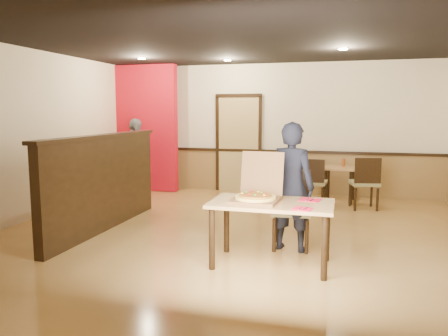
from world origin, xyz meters
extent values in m
plane|color=tan|center=(0.00, 0.00, 0.00)|extent=(7.00, 7.00, 0.00)
plane|color=black|center=(0.00, 0.00, 2.80)|extent=(7.00, 7.00, 0.00)
plane|color=beige|center=(0.00, 3.50, 1.40)|extent=(7.00, 0.00, 7.00)
plane|color=beige|center=(-3.50, 0.00, 1.40)|extent=(0.00, 7.00, 7.00)
cube|color=olive|center=(0.00, 3.47, 0.45)|extent=(7.00, 0.04, 0.90)
cube|color=black|center=(0.00, 3.45, 0.92)|extent=(7.00, 0.06, 0.06)
cube|color=tan|center=(-0.80, 3.46, 1.05)|extent=(0.90, 0.06, 2.10)
cube|color=black|center=(-2.00, -0.20, 0.70)|extent=(0.14, 3.00, 1.40)
cube|color=black|center=(-2.00, -0.20, 1.42)|extent=(0.20, 3.10, 0.05)
cube|color=#B70D1C|center=(-2.90, 3.00, 1.40)|extent=(1.60, 0.20, 2.78)
cylinder|color=#F7EEAD|center=(-2.30, 1.80, 2.78)|extent=(0.14, 0.14, 0.02)
cylinder|color=#F7EEAD|center=(-0.80, 2.50, 2.78)|extent=(0.14, 0.14, 0.02)
cylinder|color=#F7EEAD|center=(1.40, 1.50, 2.78)|extent=(0.14, 0.14, 0.02)
cube|color=tan|center=(0.69, -1.06, 0.73)|extent=(1.41, 0.81, 0.04)
cylinder|color=black|center=(0.07, -1.38, 0.36)|extent=(0.07, 0.07, 0.71)
cylinder|color=black|center=(0.07, -0.74, 0.36)|extent=(0.07, 0.07, 0.71)
cylinder|color=black|center=(1.31, -1.37, 0.36)|extent=(0.07, 0.07, 0.71)
cylinder|color=black|center=(1.31, -0.73, 0.36)|extent=(0.07, 0.07, 0.71)
cube|color=olive|center=(0.84, -0.35, 0.50)|extent=(0.54, 0.54, 0.06)
cube|color=black|center=(0.82, -0.13, 0.77)|extent=(0.48, 0.08, 0.48)
cylinder|color=black|center=(0.65, -0.58, 0.22)|extent=(0.05, 0.05, 0.43)
cylinder|color=black|center=(0.62, -0.17, 0.22)|extent=(0.05, 0.05, 0.43)
cylinder|color=black|center=(1.06, -0.54, 0.22)|extent=(0.05, 0.05, 0.43)
cylinder|color=black|center=(1.02, -0.13, 0.22)|extent=(0.05, 0.05, 0.43)
cube|color=olive|center=(0.94, 2.34, 0.45)|extent=(0.49, 0.49, 0.06)
cube|color=black|center=(0.92, 2.13, 0.70)|extent=(0.43, 0.08, 0.43)
cylinder|color=black|center=(1.14, 2.51, 0.20)|extent=(0.04, 0.04, 0.39)
cylinder|color=black|center=(1.11, 2.14, 0.20)|extent=(0.04, 0.04, 0.39)
cylinder|color=black|center=(0.77, 2.54, 0.20)|extent=(0.04, 0.04, 0.39)
cylinder|color=black|center=(0.74, 2.17, 0.20)|extent=(0.04, 0.04, 0.39)
cube|color=olive|center=(1.84, 2.34, 0.48)|extent=(0.57, 0.57, 0.06)
cube|color=black|center=(1.89, 2.12, 0.74)|extent=(0.46, 0.14, 0.46)
cylinder|color=black|center=(1.99, 2.57, 0.21)|extent=(0.05, 0.05, 0.42)
cylinder|color=black|center=(2.08, 2.19, 0.21)|extent=(0.05, 0.05, 0.42)
cylinder|color=black|center=(1.61, 2.49, 0.21)|extent=(0.05, 0.05, 0.42)
cylinder|color=black|center=(1.69, 2.10, 0.21)|extent=(0.05, 0.05, 0.42)
cube|color=tan|center=(1.39, 2.89, 0.67)|extent=(0.70, 0.70, 0.04)
cylinder|color=black|center=(1.13, 2.66, 0.33)|extent=(0.07, 0.07, 0.65)
cylinder|color=black|center=(1.17, 3.15, 0.33)|extent=(0.07, 0.07, 0.65)
cylinder|color=black|center=(1.62, 2.63, 0.33)|extent=(0.07, 0.07, 0.65)
cylinder|color=black|center=(1.65, 3.11, 0.33)|extent=(0.07, 0.07, 0.65)
imported|color=black|center=(0.84, -0.43, 0.83)|extent=(0.67, 0.50, 1.66)
imported|color=gray|center=(-2.80, 2.41, 0.82)|extent=(0.44, 0.98, 1.64)
cube|color=brown|center=(0.51, -1.11, 0.77)|extent=(0.55, 0.55, 0.04)
cube|color=brown|center=(0.53, -0.80, 1.05)|extent=(0.53, 0.13, 0.51)
cylinder|color=#EFCC57|center=(0.51, -1.11, 0.81)|extent=(0.62, 0.62, 0.03)
cube|color=red|center=(1.07, -1.33, 0.75)|extent=(0.23, 0.23, 0.00)
cylinder|color=silver|center=(1.04, -1.33, 0.76)|extent=(0.04, 0.17, 0.01)
cube|color=silver|center=(1.10, -1.33, 0.76)|extent=(0.05, 0.18, 0.00)
cube|color=red|center=(1.11, -0.83, 0.75)|extent=(0.28, 0.28, 0.01)
cylinder|color=silver|center=(1.08, -0.83, 0.76)|extent=(0.05, 0.20, 0.01)
cube|color=silver|center=(1.14, -0.83, 0.76)|extent=(0.06, 0.21, 0.00)
cylinder|color=#95431B|center=(1.46, 2.95, 0.77)|extent=(0.06, 0.06, 0.16)
camera|label=1|loc=(1.49, -5.95, 1.79)|focal=35.00mm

